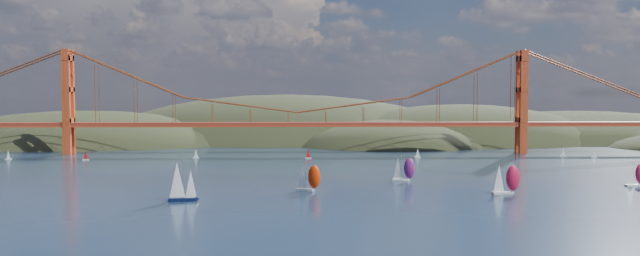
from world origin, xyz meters
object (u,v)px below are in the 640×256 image
object	(u,v)px
racer_rwb	(403,169)
racer_1	(506,179)
sloop_navy	(181,182)
racer_0	(308,177)
racer_2	(635,174)

from	to	relation	value
racer_rwb	racer_1	bearing A→B (deg)	-31.75
sloop_navy	racer_rwb	size ratio (longest dim) A/B	1.36
sloop_navy	racer_0	size ratio (longest dim) A/B	1.31
racer_0	racer_1	distance (m)	63.63
sloop_navy	racer_0	world-z (taller)	sloop_navy
sloop_navy	racer_2	world-z (taller)	sloop_navy
racer_0	racer_2	xyz separation A→B (m)	(113.57, 6.94, -0.45)
racer_1	racer_rwb	bearing A→B (deg)	125.74
sloop_navy	racer_2	xyz separation A→B (m)	(151.61, 24.98, -1.51)
racer_2	sloop_navy	bearing A→B (deg)	178.18
sloop_navy	racer_2	size ratio (longest dim) A/B	1.45
sloop_navy	racer_rwb	world-z (taller)	sloop_navy
racer_1	racer_2	xyz separation A→B (m)	(50.49, 15.32, -0.74)
sloop_navy	racer_0	xyz separation A→B (m)	(38.04, 18.04, -1.05)
racer_1	racer_2	size ratio (longest dim) A/B	1.17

